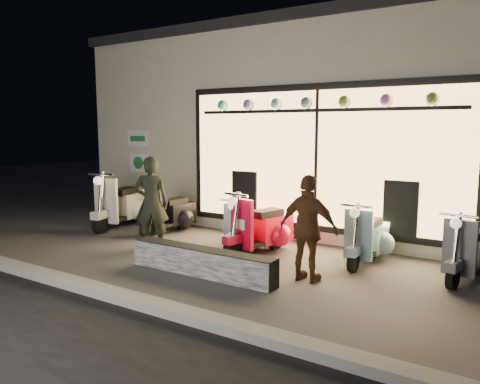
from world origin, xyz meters
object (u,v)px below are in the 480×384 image
object	(u,v)px
graffiti_barrier	(202,262)
man	(152,203)
scooter_silver	(243,226)
scooter_red	(265,228)
woman	(308,229)

from	to	relation	value
graffiti_barrier	man	world-z (taller)	man
scooter_silver	scooter_red	distance (m)	0.56
graffiti_barrier	scooter_silver	size ratio (longest dim) A/B	1.89
woman	graffiti_barrier	bearing A→B (deg)	26.08
scooter_red	man	distance (m)	2.00
scooter_red	woman	size ratio (longest dim) A/B	0.98
man	woman	size ratio (longest dim) A/B	1.10
graffiti_barrier	scooter_red	xyz separation A→B (m)	(0.12, 1.61, 0.21)
scooter_red	woman	xyz separation A→B (m)	(1.26, -1.02, 0.33)
graffiti_barrier	man	xyz separation A→B (m)	(-1.63, 0.72, 0.61)
graffiti_barrier	man	distance (m)	1.88
woman	scooter_silver	bearing A→B (deg)	-30.27
graffiti_barrier	scooter_red	world-z (taller)	scooter_red
woman	scooter_red	bearing A→B (deg)	-35.97
man	woman	xyz separation A→B (m)	(3.01, -0.13, -0.07)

